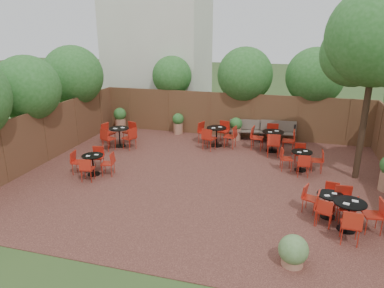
# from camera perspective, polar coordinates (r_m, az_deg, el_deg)

# --- Properties ---
(ground) EXTENTS (80.00, 80.00, 0.00)m
(ground) POSITION_cam_1_polar(r_m,az_deg,el_deg) (11.88, 1.82, -5.54)
(ground) COLOR #354F23
(ground) RESTS_ON ground
(courtyard_paving) EXTENTS (12.00, 10.00, 0.02)m
(courtyard_paving) POSITION_cam_1_polar(r_m,az_deg,el_deg) (11.87, 1.82, -5.49)
(courtyard_paving) COLOR #3B1E18
(courtyard_paving) RESTS_ON ground
(fence_back) EXTENTS (12.00, 0.08, 2.00)m
(fence_back) POSITION_cam_1_polar(r_m,az_deg,el_deg) (16.22, 6.16, 4.65)
(fence_back) COLOR brown
(fence_back) RESTS_ON ground
(fence_left) EXTENTS (0.08, 10.00, 2.00)m
(fence_left) POSITION_cam_1_polar(r_m,az_deg,el_deg) (14.13, -22.47, 1.28)
(fence_left) COLOR brown
(fence_left) RESTS_ON ground
(neighbour_building) EXTENTS (5.00, 4.00, 8.00)m
(neighbour_building) POSITION_cam_1_polar(r_m,az_deg,el_deg) (19.88, -5.34, 15.92)
(neighbour_building) COLOR beige
(neighbour_building) RESTS_ON ground
(overhang_foliage) EXTENTS (15.80, 10.92, 2.74)m
(overhang_foliage) POSITION_cam_1_polar(r_m,az_deg,el_deg) (13.93, -4.50, 9.76)
(overhang_foliage) COLOR #225B1D
(overhang_foliage) RESTS_ON ground
(courtyard_tree) EXTENTS (3.03, 2.97, 5.99)m
(courtyard_tree) POSITION_cam_1_polar(r_m,az_deg,el_deg) (12.18, 27.38, 14.19)
(courtyard_tree) COLOR black
(courtyard_tree) RESTS_ON courtyard_paving
(park_bench_left) EXTENTS (1.48, 0.63, 0.89)m
(park_bench_left) POSITION_cam_1_polar(r_m,az_deg,el_deg) (15.89, 8.55, 2.30)
(park_bench_left) COLOR brown
(park_bench_left) RESTS_ON courtyard_paving
(park_bench_right) EXTENTS (1.53, 0.54, 0.93)m
(park_bench_right) POSITION_cam_1_polar(r_m,az_deg,el_deg) (15.78, 13.60, 1.97)
(park_bench_right) COLOR brown
(park_bench_right) RESTS_ON courtyard_paving
(bistro_tables) EXTENTS (9.96, 7.14, 0.96)m
(bistro_tables) POSITION_cam_1_polar(r_m,az_deg,el_deg) (12.73, 5.62, -1.71)
(bistro_tables) COLOR black
(bistro_tables) RESTS_ON courtyard_paving
(planters) EXTENTS (11.52, 4.65, 1.14)m
(planters) POSITION_cam_1_polar(r_m,az_deg,el_deg) (14.74, 4.62, 1.68)
(planters) COLOR #9A674D
(planters) RESTS_ON courtyard_paving
(low_shrubs) EXTENTS (3.37, 3.48, 0.68)m
(low_shrubs) POSITION_cam_1_polar(r_m,az_deg,el_deg) (9.12, 26.77, -13.17)
(low_shrubs) COLOR #9A674D
(low_shrubs) RESTS_ON courtyard_paving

